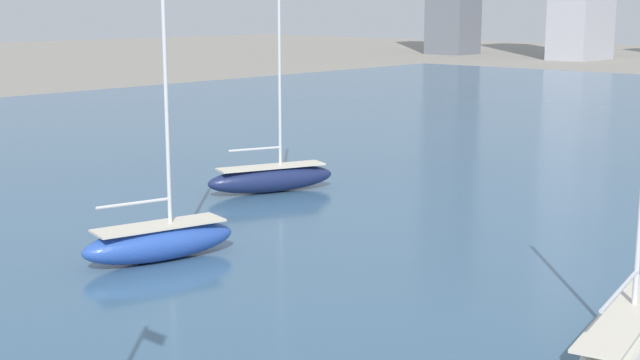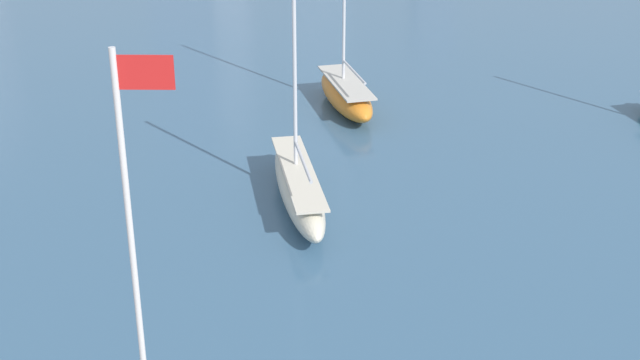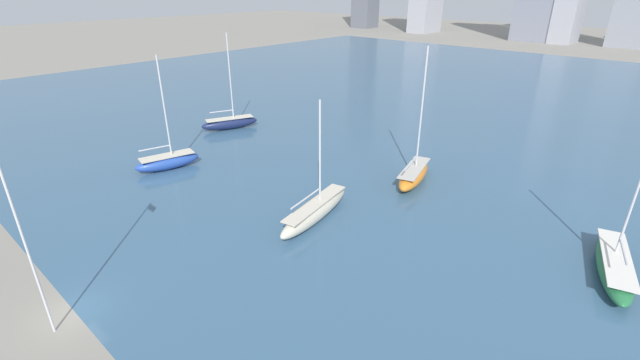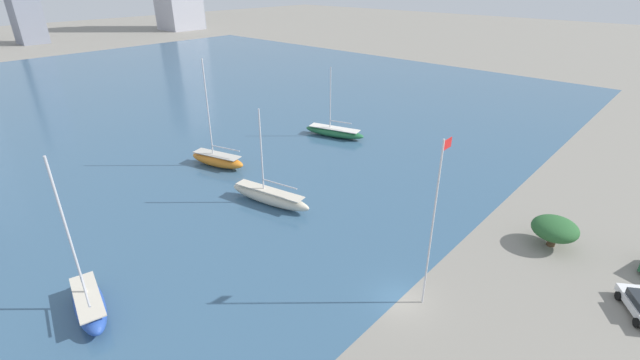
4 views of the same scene
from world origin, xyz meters
name	(u,v)px [view 2 (image 2 of 4)]	position (x,y,z in m)	size (l,w,h in m)	color
flag_pole	(142,323)	(0.98, -1.48, 7.28)	(1.24, 0.14, 13.56)	silver
sailboat_orange	(346,93)	(5.96, 32.10, 0.99)	(4.22, 8.49, 14.00)	orange
sailboat_cream	(298,186)	(3.62, 19.18, 0.95)	(3.64, 10.52, 10.79)	beige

